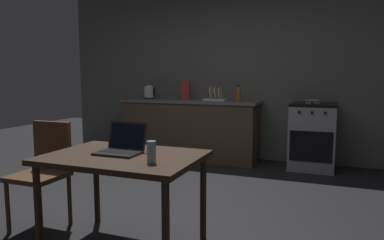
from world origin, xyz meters
name	(u,v)px	position (x,y,z in m)	size (l,w,h in m)	color
ground_plane	(166,210)	(0.00, 0.00, 0.00)	(12.00, 12.00, 0.00)	black
back_wall	(254,69)	(0.30, 2.53, 1.40)	(6.40, 0.10, 2.80)	#61605C
kitchen_counter	(190,129)	(-0.61, 2.18, 0.46)	(2.16, 0.64, 0.92)	#4C3D2D
stove_oven	(312,136)	(1.21, 2.18, 0.46)	(0.60, 0.62, 0.92)	gray
dining_table	(124,165)	(0.04, -0.79, 0.64)	(1.12, 0.80, 0.71)	#332319
chair	(45,167)	(-0.81, -0.69, 0.52)	(0.40, 0.40, 0.90)	#4C331E
laptop	(121,147)	(-0.01, -0.75, 0.76)	(0.32, 0.27, 0.22)	#232326
electric_kettle	(149,92)	(-1.32, 2.18, 1.02)	(0.19, 0.17, 0.22)	black
bottle	(238,94)	(0.17, 2.13, 1.03)	(0.07, 0.07, 0.24)	#8C601E
frying_pan	(313,101)	(1.20, 2.15, 0.94)	(0.23, 0.40, 0.05)	gray
drinking_glass	(151,152)	(0.35, -0.95, 0.79)	(0.06, 0.06, 0.15)	#99B7C6
cereal_box	(186,90)	(-0.69, 2.20, 1.06)	(0.13, 0.05, 0.29)	#B2382D
dish_rack	(216,97)	(-0.19, 2.18, 0.96)	(0.34, 0.26, 0.21)	silver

